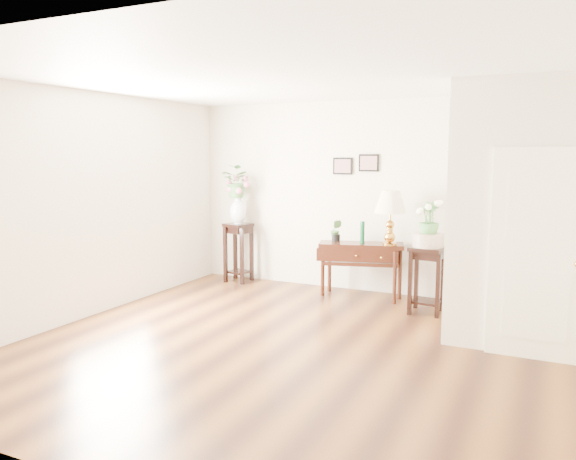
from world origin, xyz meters
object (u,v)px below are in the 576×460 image
Objects in this scene: table_lamp at (390,220)px; plant_stand_b at (427,280)px; console_table at (361,270)px; plant_stand_a at (239,253)px.

plant_stand_b is at bearing -32.72° from table_lamp.
table_lamp is (0.41, 0.00, 0.74)m from console_table.
plant_stand_b reaches higher than console_table.
console_table is 1.54× the size of table_lamp.
plant_stand_b is (0.61, -0.39, -0.70)m from table_lamp.
plant_stand_a reaches higher than plant_stand_b.
table_lamp is 1.01m from plant_stand_b.
plant_stand_a is at bearing 160.50° from console_table.
plant_stand_b is (3.09, -0.51, -0.04)m from plant_stand_a.
console_table is 0.85m from table_lamp.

